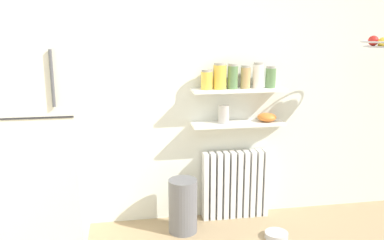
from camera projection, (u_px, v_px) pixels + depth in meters
back_wall at (200, 82)px, 3.67m from camera, size 7.04×0.10×2.60m
refrigerator at (33, 140)px, 3.17m from camera, size 0.73×0.67×1.84m
radiator at (235, 184)px, 3.82m from camera, size 0.63×0.12×0.66m
wall_shelf_lower at (238, 124)px, 3.65m from camera, size 0.85×0.22×0.02m
wall_shelf_upper at (239, 90)px, 3.58m from camera, size 0.85×0.22×0.02m
storage_jar_0 at (207, 80)px, 3.51m from camera, size 0.10×0.10×0.18m
storage_jar_1 at (220, 76)px, 3.53m from camera, size 0.12×0.12×0.23m
storage_jar_2 at (233, 77)px, 3.55m from camera, size 0.09×0.09×0.22m
storage_jar_3 at (246, 77)px, 3.57m from camera, size 0.09×0.09×0.21m
storage_jar_4 at (258, 75)px, 3.59m from camera, size 0.10×0.10×0.23m
storage_jar_5 at (271, 77)px, 3.61m from camera, size 0.09×0.09×0.20m
vase at (224, 114)px, 3.61m from camera, size 0.10×0.10×0.17m
shelf_bowl at (267, 117)px, 3.69m from camera, size 0.18×0.18×0.08m
trash_bin at (183, 206)px, 3.55m from camera, size 0.26×0.26×0.49m
pet_food_bowl at (276, 235)px, 3.48m from camera, size 0.20×0.20×0.05m
hanging_fruit_basket at (381, 42)px, 3.32m from camera, size 0.34×0.34×0.10m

